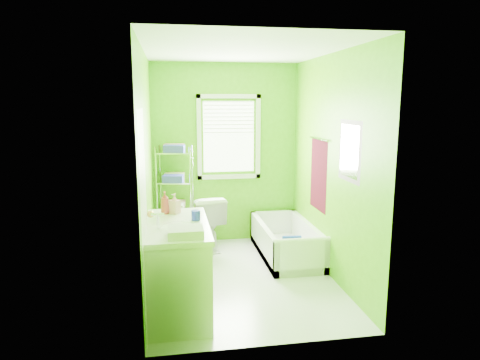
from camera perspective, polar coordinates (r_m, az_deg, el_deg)
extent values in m
plane|color=silver|center=(5.19, 0.26, -12.90)|extent=(2.90, 2.90, 0.00)
cube|color=#4EA608|center=(6.25, -1.97, 3.47)|extent=(2.10, 0.04, 2.60)
cube|color=#4EA608|center=(3.43, 4.36, -2.33)|extent=(2.10, 0.04, 2.60)
cube|color=#4EA608|center=(4.77, -12.26, 1.06)|extent=(0.04, 2.90, 2.60)
cube|color=#4EA608|center=(5.11, 11.97, 1.69)|extent=(0.04, 2.90, 2.60)
cube|color=white|center=(4.80, 0.29, 16.93)|extent=(2.10, 2.90, 0.04)
cube|color=white|center=(6.22, -1.51, 5.75)|extent=(0.74, 0.01, 1.01)
cube|color=white|center=(6.28, -1.46, 0.45)|extent=(0.92, 0.05, 0.06)
cube|color=white|center=(6.18, -1.51, 11.10)|extent=(0.92, 0.05, 0.06)
cube|color=white|center=(6.16, -5.47, 5.66)|extent=(0.06, 0.05, 1.22)
cube|color=white|center=(6.28, 2.43, 5.79)|extent=(0.06, 0.05, 1.22)
cube|color=white|center=(6.18, -1.49, 8.42)|extent=(0.72, 0.02, 0.50)
cube|color=white|center=(3.86, -12.60, -5.73)|extent=(0.02, 0.80, 2.00)
sphere|color=gold|center=(4.17, -11.84, -4.47)|extent=(0.07, 0.07, 0.07)
cube|color=#460815|center=(5.45, 10.43, 0.68)|extent=(0.02, 0.58, 0.90)
cylinder|color=silver|center=(5.39, 10.44, 5.40)|extent=(0.02, 0.62, 0.02)
cube|color=#CC5972|center=(4.57, 14.44, 3.74)|extent=(0.02, 0.54, 0.64)
cube|color=white|center=(4.57, 14.35, 3.74)|extent=(0.01, 0.44, 0.54)
cube|color=white|center=(5.90, 6.09, -9.54)|extent=(0.69, 1.47, 0.10)
cube|color=white|center=(5.77, 3.14, -8.15)|extent=(0.07, 1.47, 0.44)
cube|color=white|center=(5.93, 9.03, -7.75)|extent=(0.07, 1.47, 0.44)
cube|color=white|center=(5.21, 8.21, -10.32)|extent=(0.69, 0.07, 0.44)
cube|color=white|center=(6.49, 4.47, -6.05)|extent=(0.69, 0.07, 0.44)
cylinder|color=white|center=(5.14, 8.27, -8.02)|extent=(0.69, 0.07, 0.07)
cylinder|color=#1138A8|center=(5.53, 7.18, -10.08)|extent=(0.35, 0.35, 0.06)
cylinder|color=#E4FF1A|center=(5.51, 7.19, -9.53)|extent=(0.33, 0.33, 0.05)
cube|color=#1138A8|center=(5.61, 6.92, -8.53)|extent=(0.25, 0.06, 0.22)
imported|color=white|center=(6.09, -4.52, -5.52)|extent=(0.53, 0.81, 0.78)
cube|color=silver|center=(4.34, -8.30, -11.77)|extent=(0.58, 1.17, 0.85)
cube|color=silver|center=(4.20, -8.47, -6.08)|extent=(0.61, 1.20, 0.05)
ellipsoid|color=white|center=(4.04, -8.13, -6.78)|extent=(0.40, 0.52, 0.14)
cylinder|color=silver|center=(4.02, -10.89, -5.49)|extent=(0.03, 0.03, 0.16)
cylinder|color=silver|center=(4.00, -10.92, -4.53)|extent=(0.12, 0.02, 0.02)
imported|color=#C23945|center=(4.54, -9.98, -2.99)|extent=(0.09, 0.10, 0.24)
imported|color=pink|center=(4.54, -8.72, -3.12)|extent=(0.13, 0.14, 0.21)
cylinder|color=#1C2DB9|center=(4.26, -5.91, -4.71)|extent=(0.09, 0.09, 0.10)
cube|color=silver|center=(3.77, -7.27, -6.93)|extent=(0.31, 0.24, 0.08)
cylinder|color=silver|center=(5.96, -11.01, -2.63)|extent=(0.02, 0.02, 1.46)
cylinder|color=silver|center=(6.23, -10.53, -2.05)|extent=(0.02, 0.02, 1.46)
cylinder|color=silver|center=(5.89, -6.60, -2.66)|extent=(0.02, 0.02, 1.46)
cylinder|color=silver|center=(6.16, -6.31, -2.08)|extent=(0.02, 0.02, 1.46)
cube|color=silver|center=(6.21, -8.47, -7.69)|extent=(0.52, 0.37, 0.02)
cube|color=silver|center=(6.10, -8.58, -4.02)|extent=(0.52, 0.37, 0.02)
cube|color=silver|center=(6.01, -8.68, -0.23)|extent=(0.52, 0.37, 0.02)
cube|color=silver|center=(5.95, -8.79, 3.65)|extent=(0.52, 0.37, 0.02)
cube|color=#323CB5|center=(5.85, -8.77, 4.12)|extent=(0.30, 0.22, 0.10)
cube|color=pink|center=(6.05, -8.79, 4.33)|extent=(0.30, 0.22, 0.10)
cube|color=#323CB5|center=(5.91, -8.91, 0.17)|extent=(0.30, 0.22, 0.10)
cube|color=#CAB97C|center=(6.11, -8.73, 0.50)|extent=(0.30, 0.22, 0.10)
cube|color=silver|center=(6.02, -8.82, -3.65)|extent=(0.30, 0.22, 0.10)
cube|color=pink|center=(6.20, -8.63, -3.22)|extent=(0.30, 0.22, 0.10)
cube|color=pink|center=(6.14, -6.27, -6.39)|extent=(0.06, 0.26, 0.46)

